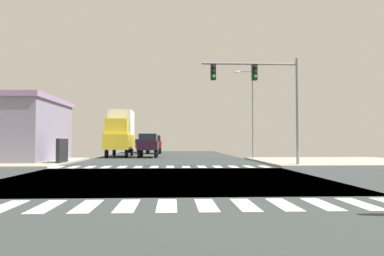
# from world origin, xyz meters

# --- Properties ---
(ground) EXTENTS (90.00, 90.00, 0.05)m
(ground) POSITION_xyz_m (0.00, 0.00, -0.03)
(ground) COLOR #313738
(sidewalk_corner_ne) EXTENTS (12.00, 12.00, 0.14)m
(sidewalk_corner_ne) POSITION_xyz_m (13.00, 12.00, 0.07)
(sidewalk_corner_ne) COLOR #A09B91
(sidewalk_corner_ne) RESTS_ON ground
(crosswalk_near) EXTENTS (13.50, 2.00, 0.01)m
(crosswalk_near) POSITION_xyz_m (-0.25, -7.30, 0.00)
(crosswalk_near) COLOR silver
(crosswalk_near) RESTS_ON ground
(crosswalk_far) EXTENTS (13.50, 2.00, 0.01)m
(crosswalk_far) POSITION_xyz_m (-0.25, 7.30, 0.00)
(crosswalk_far) COLOR silver
(crosswalk_far) RESTS_ON ground
(traffic_signal_mast) EXTENTS (6.28, 0.55, 6.98)m
(traffic_signal_mast) POSITION_xyz_m (6.08, 7.20, 5.14)
(traffic_signal_mast) COLOR gray
(traffic_signal_mast) RESTS_ON ground
(street_lamp) EXTENTS (1.78, 0.32, 7.98)m
(street_lamp) POSITION_xyz_m (7.36, 17.05, 4.78)
(street_lamp) COLOR gray
(street_lamp) RESTS_ON ground
(box_truck_nearside_1) EXTENTS (2.40, 7.20, 4.85)m
(box_truck_nearside_1) POSITION_xyz_m (-5.00, 23.16, 2.56)
(box_truck_nearside_1) COLOR black
(box_truck_nearside_1) RESTS_ON ground
(sedan_farside_1) EXTENTS (1.80, 4.30, 1.88)m
(sedan_farside_1) POSITION_xyz_m (-5.00, 37.14, 1.12)
(sedan_farside_1) COLOR black
(sedan_farside_1) RESTS_ON ground
(suv_queued_1) EXTENTS (1.96, 4.60, 2.34)m
(suv_queued_1) POSITION_xyz_m (-2.00, 21.46, 1.39)
(suv_queued_1) COLOR black
(suv_queued_1) RESTS_ON ground
(suv_leading_2) EXTENTS (1.96, 4.60, 2.34)m
(suv_leading_2) POSITION_xyz_m (-2.00, 33.04, 1.39)
(suv_leading_2) COLOR black
(suv_leading_2) RESTS_ON ground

